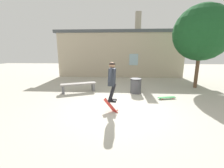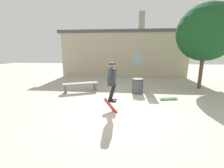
% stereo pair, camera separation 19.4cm
% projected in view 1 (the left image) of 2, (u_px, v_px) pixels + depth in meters
% --- Properties ---
extents(ground_plane, '(40.00, 40.00, 0.00)m').
position_uv_depth(ground_plane, '(117.00, 110.00, 5.69)').
color(ground_plane, '#B2AD9E').
extents(building_backdrop, '(10.82, 0.52, 5.12)m').
position_uv_depth(building_backdrop, '(120.00, 53.00, 12.27)').
color(building_backdrop, '#B7A88E').
rests_on(building_backdrop, ground_plane).
extents(tree_right, '(3.08, 3.08, 4.70)m').
position_uv_depth(tree_right, '(202.00, 33.00, 8.38)').
color(tree_right, brown).
rests_on(tree_right, ground_plane).
extents(park_bench, '(1.84, 1.11, 0.49)m').
position_uv_depth(park_bench, '(79.00, 86.00, 8.02)').
color(park_bench, gray).
rests_on(park_bench, ground_plane).
extents(trash_bin, '(0.60, 0.60, 0.78)m').
position_uv_depth(trash_bin, '(136.00, 85.00, 7.83)').
color(trash_bin, '#47474C').
rests_on(trash_bin, ground_plane).
extents(skater, '(0.33, 1.18, 1.44)m').
position_uv_depth(skater, '(112.00, 79.00, 5.32)').
color(skater, '#282D38').
extents(skateboard_flipping, '(0.60, 0.34, 0.68)m').
position_uv_depth(skateboard_flipping, '(111.00, 107.00, 5.49)').
color(skateboard_flipping, red).
extents(skateboard_resting, '(0.86, 0.38, 0.08)m').
position_uv_depth(skateboard_resting, '(167.00, 97.00, 6.94)').
color(skateboard_resting, '#237F38').
rests_on(skateboard_resting, ground_plane).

